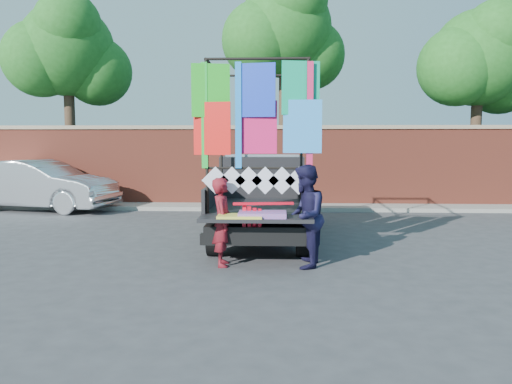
{
  "coord_description": "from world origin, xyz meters",
  "views": [
    {
      "loc": [
        0.8,
        -9.14,
        2.15
      ],
      "look_at": [
        0.4,
        -0.09,
        1.2
      ],
      "focal_mm": 35.0,
      "sensor_mm": 36.0,
      "label": 1
    }
  ],
  "objects_px": {
    "sedan": "(41,185)",
    "woman": "(222,222)",
    "pickup_truck": "(262,195)",
    "man": "(305,216)"
  },
  "relations": [
    {
      "from": "sedan",
      "to": "woman",
      "type": "distance_m",
      "value": 9.05
    },
    {
      "from": "woman",
      "to": "man",
      "type": "relative_size",
      "value": 0.87
    },
    {
      "from": "pickup_truck",
      "to": "sedan",
      "type": "height_order",
      "value": "pickup_truck"
    },
    {
      "from": "pickup_truck",
      "to": "man",
      "type": "height_order",
      "value": "pickup_truck"
    },
    {
      "from": "woman",
      "to": "pickup_truck",
      "type": "bearing_deg",
      "value": -18.03
    },
    {
      "from": "woman",
      "to": "man",
      "type": "xyz_separation_m",
      "value": [
        1.4,
        -0.04,
        0.11
      ]
    },
    {
      "from": "pickup_truck",
      "to": "sedan",
      "type": "distance_m",
      "value": 7.75
    },
    {
      "from": "sedan",
      "to": "woman",
      "type": "height_order",
      "value": "sedan"
    },
    {
      "from": "pickup_truck",
      "to": "man",
      "type": "distance_m",
      "value": 3.1
    },
    {
      "from": "woman",
      "to": "sedan",
      "type": "bearing_deg",
      "value": 37.24
    }
  ]
}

